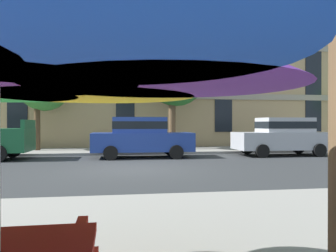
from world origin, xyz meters
The scene contains 7 objects.
ground_plane centered at (0.00, 0.00, 0.00)m, with size 120.00×120.00×0.00m, color #2D3033.
sidewalk_far centered at (0.00, 6.80, 0.06)m, with size 56.00×3.60×0.12m, color gray.
apartment_building centered at (0.00, 14.99, 8.00)m, with size 42.54×12.08×16.00m.
sedan_blue centered at (0.57, 3.70, 0.95)m, with size 4.40×1.98×1.78m.
sedan_silver centered at (7.24, 3.70, 0.95)m, with size 4.40×1.98×1.78m.
street_tree_left centered at (-4.42, 7.29, 3.72)m, with size 2.84×2.86×5.02m.
street_tree_middle centered at (2.70, 6.87, 3.99)m, with size 3.33×3.33×5.80m.
Camera 1 is at (-0.47, -10.94, 1.48)m, focal length 35.50 mm.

